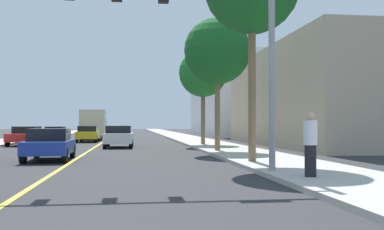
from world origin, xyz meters
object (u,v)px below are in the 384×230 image
traffic_signal_mast (190,16)px  delivery_truck (94,124)px  palm_mid (217,51)px  car_blue (50,144)px  pedestrian (310,144)px  car_red (26,136)px  car_white (119,136)px  car_black (55,133)px  palm_far (203,73)px  car_yellow (88,134)px

traffic_signal_mast → delivery_truck: 35.27m
palm_mid → car_blue: bearing=-152.8°
car_blue → pedestrian: size_ratio=2.33×
car_blue → car_red: bearing=104.8°
car_white → delivery_truck: bearing=101.5°
car_black → pedestrian: 35.75m
traffic_signal_mast → palm_far: size_ratio=1.17×
palm_mid → delivery_truck: size_ratio=0.97×
car_red → pedestrian: bearing=120.5°
palm_mid → car_yellow: bearing=118.2°
traffic_signal_mast → car_blue: size_ratio=1.93×
car_white → palm_mid: bearing=-47.7°
car_black → pedestrian: bearing=112.3°
traffic_signal_mast → car_white: (-2.63, 17.59, -4.17)m
car_blue → palm_mid: bearing=25.8°
car_red → car_yellow: car_yellow is taller
car_yellow → pedestrian: bearing=-72.3°
palm_far → car_white: bearing=-169.0°
traffic_signal_mast → car_red: size_ratio=1.81×
car_white → car_blue: car_white is taller
traffic_signal_mast → pedestrian: traffic_signal_mast is taller
car_blue → car_red: size_ratio=0.94×
delivery_truck → traffic_signal_mast: bearing=-82.0°
car_white → pedestrian: pedestrian is taller
car_white → car_black: size_ratio=1.00×
pedestrian → delivery_truck: bearing=-37.7°
traffic_signal_mast → palm_far: palm_far is taller
car_yellow → delivery_truck: 7.59m
palm_far → car_blue: 15.43m
delivery_truck → pedestrian: delivery_truck is taller
car_black → car_red: size_ratio=0.96×
car_black → car_yellow: size_ratio=1.03×
traffic_signal_mast → car_white: bearing=98.5°
palm_mid → car_red: 16.96m
traffic_signal_mast → car_red: (-9.58, 21.43, -4.21)m
car_white → delivery_truck: size_ratio=0.56×
car_black → delivery_truck: delivery_truck is taller
car_white → traffic_signal_mast: bearing=-80.3°
traffic_signal_mast → car_blue: bearing=127.9°
pedestrian → car_red: bearing=-22.6°
palm_far → car_black: bearing=133.8°
car_yellow → pedestrian: pedestrian is taller
traffic_signal_mast → palm_far: (3.37, 18.76, 0.35)m
traffic_signal_mast → pedestrian: (3.16, -1.72, -3.89)m
car_blue → delivery_truck: delivery_truck is taller
car_white → car_black: car_white is taller
car_white → pedestrian: (5.79, -19.31, 0.28)m
palm_mid → palm_far: palm_mid is taller
traffic_signal_mast → car_black: bearing=106.1°
car_red → car_yellow: size_ratio=1.08×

